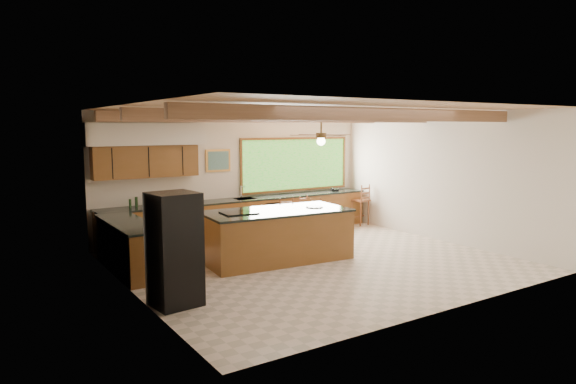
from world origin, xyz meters
TOP-DOWN VIEW (x-y plane):
  - ground at (0.00, 0.00)m, footprint 7.20×7.20m
  - room_shell at (-0.17, 0.65)m, footprint 7.27×6.54m
  - counter_run at (-0.82, 2.52)m, footprint 7.12×3.10m
  - island at (-0.57, 0.54)m, footprint 3.01×1.60m
  - refrigerator at (-3.22, -0.87)m, footprint 0.73×0.71m
  - bar_stool_a at (1.04, 1.54)m, footprint 0.40×0.40m
  - bar_stool_b at (0.28, 1.54)m, footprint 0.44×0.44m
  - bar_stool_c at (1.28, 2.40)m, footprint 0.42×0.42m
  - bar_stool_d at (3.30, 2.39)m, footprint 0.45×0.45m

SIDE VIEW (x-z plane):
  - ground at x=0.00m, z-range 0.00..0.00m
  - counter_run at x=-0.82m, z-range -0.15..1.07m
  - island at x=-0.57m, z-range -0.01..1.03m
  - bar_stool_c at x=1.28m, z-range 0.09..1.06m
  - bar_stool_a at x=1.04m, z-range 0.10..1.13m
  - bar_stool_b at x=0.28m, z-range 0.10..1.18m
  - bar_stool_d at x=3.30m, z-range 0.10..1.22m
  - refrigerator at x=-3.22m, z-range 0.00..1.70m
  - room_shell at x=-0.17m, z-range 0.70..3.72m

